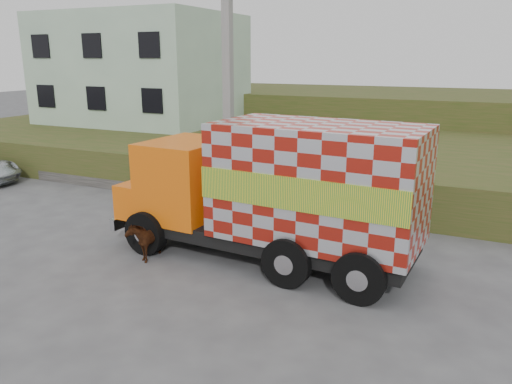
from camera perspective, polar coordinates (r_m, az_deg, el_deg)
The scene contains 9 objects.
ground at distance 14.34m, azimuth -8.06°, elevation -6.08°, with size 120.00×120.00×0.00m, color #474749.
embankment at distance 22.84m, azimuth 5.52°, elevation 3.99°, with size 40.00×12.00×1.50m, color #2F4416.
embankment_far at distance 34.17m, azimuth 12.35°, elevation 8.71°, with size 40.00×12.00×3.00m, color #2F4416.
retaining_strip at distance 18.67m, azimuth -6.32°, elevation -0.32°, with size 16.00×0.50×0.40m, color #595651.
building at distance 30.36m, azimuth -12.79°, elevation 13.59°, with size 10.00×8.00×6.00m, color #AAC7AA.
utility_pole at distance 17.88m, azimuth -3.20°, elevation 11.68°, with size 1.20×0.30×8.00m.
cargo_truck at distance 12.62m, azimuth 2.42°, elevation 0.09°, with size 8.34×3.30×3.65m.
cow at distance 13.58m, azimuth -12.41°, elevation -5.13°, with size 0.57×1.26×1.07m, color black.
pedestrian at distance 18.31m, azimuth 2.04°, elevation 6.30°, with size 0.61×0.40×1.67m, color #322F2C.
Camera 1 is at (7.36, -11.17, 5.17)m, focal length 35.00 mm.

